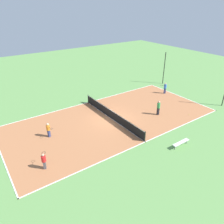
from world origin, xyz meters
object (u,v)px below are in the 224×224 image
at_px(bench, 181,143).
at_px(tennis_ball_near_net, 103,118).
at_px(tennis_net, 112,115).
at_px(tennis_ball_far_baseline, 189,115).
at_px(player_far_green, 158,107).
at_px(player_near_blue, 165,87).
at_px(player_coach_red, 44,160).
at_px(player_center_orange, 48,129).
at_px(fence_post_back_left, 164,68).

xyz_separation_m(bench, tennis_ball_near_net, (-8.53, -2.96, -0.34)).
bearing_deg(tennis_net, tennis_ball_far_baseline, 61.34).
relative_size(bench, player_far_green, 1.10).
height_order(bench, tennis_ball_near_net, bench).
bearing_deg(tennis_net, bench, 15.66).
distance_m(tennis_net, player_near_blue, 10.79).
height_order(player_coach_red, player_center_orange, player_center_orange).
bearing_deg(fence_post_back_left, player_far_green, -49.48).
relative_size(tennis_ball_near_net, fence_post_back_left, 0.01).
xyz_separation_m(tennis_net, fence_post_back_left, (-5.11, 13.58, 1.92)).
distance_m(player_far_green, fence_post_back_left, 11.36).
bearing_deg(tennis_ball_near_net, player_far_green, 63.44).
bearing_deg(player_center_orange, player_far_green, 67.31).
distance_m(player_center_orange, tennis_ball_near_net, 6.41).
xyz_separation_m(player_near_blue, tennis_ball_near_net, (1.27, -11.37, -0.86)).
relative_size(tennis_net, tennis_ball_near_net, 160.83).
height_order(player_far_green, fence_post_back_left, fence_post_back_left).
xyz_separation_m(player_far_green, tennis_ball_near_net, (-2.89, -5.77, -0.97)).
height_order(tennis_ball_near_net, fence_post_back_left, fence_post_back_left).
distance_m(player_coach_red, player_near_blue, 20.44).
relative_size(player_far_green, player_near_blue, 1.11).
relative_size(bench, fence_post_back_left, 0.38).
relative_size(player_center_orange, player_near_blue, 0.95).
bearing_deg(tennis_ball_near_net, player_near_blue, 96.35).
height_order(bench, fence_post_back_left, fence_post_back_left).
relative_size(bench, tennis_ball_near_net, 28.13).
bearing_deg(tennis_ball_far_baseline, player_center_orange, -108.17).
xyz_separation_m(player_far_green, fence_post_back_left, (-7.32, 8.56, 1.47)).
height_order(player_near_blue, fence_post_back_left, fence_post_back_left).
height_order(player_center_orange, tennis_ball_near_net, player_center_orange).
height_order(player_near_blue, tennis_ball_near_net, player_near_blue).
height_order(player_coach_red, player_far_green, player_far_green).
distance_m(tennis_ball_far_baseline, tennis_ball_near_net, 10.08).
xyz_separation_m(tennis_net, player_near_blue, (-1.94, 10.61, 0.34)).
xyz_separation_m(bench, player_near_blue, (-9.80, 8.41, 0.53)).
distance_m(player_coach_red, tennis_ball_far_baseline, 17.07).
bearing_deg(player_center_orange, tennis_ball_near_net, 81.06).
height_order(tennis_net, player_far_green, player_far_green).
height_order(tennis_net, player_coach_red, player_coach_red).
xyz_separation_m(bench, tennis_ball_far_baseline, (-3.50, 5.77, -0.34)).
bearing_deg(fence_post_back_left, player_coach_red, -68.90).
bearing_deg(player_coach_red, bench, -88.59).
distance_m(bench, player_near_blue, 12.92).
distance_m(player_coach_red, player_center_orange, 4.65).
relative_size(player_near_blue, tennis_ball_near_net, 23.14).
height_order(tennis_ball_far_baseline, fence_post_back_left, fence_post_back_left).
relative_size(tennis_net, fence_post_back_left, 2.19).
bearing_deg(player_near_blue, fence_post_back_left, -100.88).
height_order(bench, player_center_orange, player_center_orange).
height_order(player_coach_red, tennis_ball_near_net, player_coach_red).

